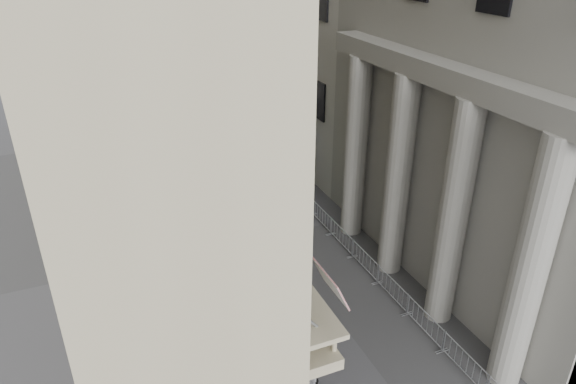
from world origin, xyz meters
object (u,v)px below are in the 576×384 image
at_px(security_tent, 199,187).
at_px(street_lamp, 170,124).
at_px(pedestrian_a, 263,185).
at_px(info_kiosk, 184,198).
at_px(pedestrian_b, 243,132).

relative_size(security_tent, street_lamp, 0.51).
distance_m(street_lamp, pedestrian_a, 7.08).
bearing_deg(street_lamp, security_tent, -77.84).
relative_size(security_tent, info_kiosk, 2.14).
distance_m(info_kiosk, pedestrian_a, 5.11).
bearing_deg(street_lamp, pedestrian_a, -25.91).
bearing_deg(security_tent, pedestrian_b, 62.16).
bearing_deg(info_kiosk, street_lamp, 106.19).
bearing_deg(security_tent, info_kiosk, 101.45).
height_order(street_lamp, info_kiosk, street_lamp).
distance_m(security_tent, street_lamp, 6.16).
xyz_separation_m(pedestrian_a, pedestrian_b, (1.98, 10.11, -0.01)).
xyz_separation_m(street_lamp, pedestrian_b, (6.91, 6.65, -3.73)).
height_order(street_lamp, pedestrian_a, street_lamp).
xyz_separation_m(street_lamp, info_kiosk, (-0.18, -3.42, -3.67)).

